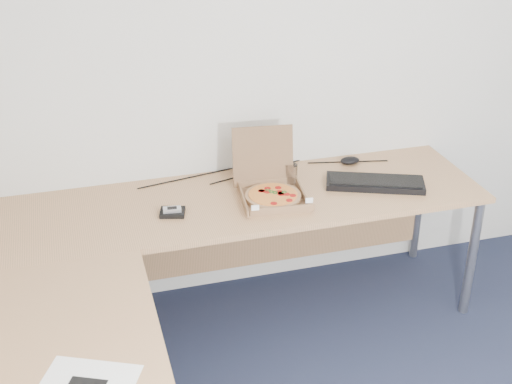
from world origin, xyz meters
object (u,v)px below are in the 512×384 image
object	(u,v)px
keyboard	(375,183)
desk	(194,257)
drinking_glass	(291,174)
wallet	(172,212)
pizza_box	(272,192)

from	to	relation	value
keyboard	desk	bearing A→B (deg)	-138.42
drinking_glass	wallet	size ratio (longest dim) A/B	0.94
keyboard	wallet	world-z (taller)	keyboard
drinking_glass	desk	bearing A→B (deg)	-140.57
desk	drinking_glass	world-z (taller)	drinking_glass
drinking_glass	keyboard	size ratio (longest dim) A/B	0.22
desk	keyboard	size ratio (longest dim) A/B	4.94
pizza_box	keyboard	bearing A→B (deg)	5.73
drinking_glass	keyboard	distance (m)	0.44
keyboard	wallet	bearing A→B (deg)	-157.45
pizza_box	keyboard	xyz separation A→B (m)	(0.56, -0.01, -0.02)
desk	keyboard	xyz separation A→B (m)	(1.04, 0.37, 0.05)
wallet	keyboard	bearing A→B (deg)	15.71
pizza_box	wallet	world-z (taller)	pizza_box
drinking_glass	keyboard	xyz separation A→B (m)	(0.41, -0.14, -0.04)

